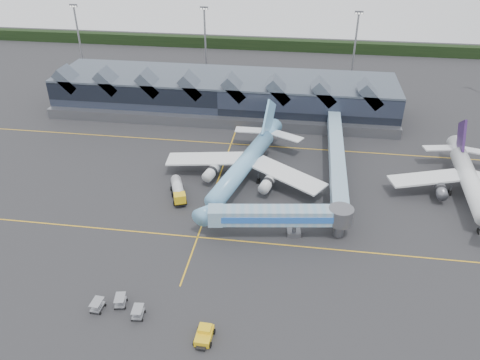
# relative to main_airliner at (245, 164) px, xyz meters

# --- Properties ---
(ground) EXTENTS (260.00, 260.00, 0.00)m
(ground) POSITION_rel_main_airliner_xyz_m (-5.45, -12.18, -3.75)
(ground) COLOR #2D2C2F
(ground) RESTS_ON ground
(taxi_stripes) EXTENTS (120.00, 60.00, 0.01)m
(taxi_stripes) POSITION_rel_main_airliner_xyz_m (-5.45, -2.18, -3.74)
(taxi_stripes) COLOR gold
(taxi_stripes) RESTS_ON ground
(tree_line_far) EXTENTS (260.00, 4.00, 4.00)m
(tree_line_far) POSITION_rel_main_airliner_xyz_m (-5.45, 97.82, -1.75)
(tree_line_far) COLOR black
(tree_line_far) RESTS_ON ground
(terminal) EXTENTS (90.00, 22.25, 12.52)m
(terminal) POSITION_rel_main_airliner_xyz_m (-10.52, 35.17, 1.13)
(terminal) COLOR black
(terminal) RESTS_ON ground
(light_masts) EXTENTS (132.40, 42.56, 22.45)m
(light_masts) POSITION_rel_main_airliner_xyz_m (15.55, 50.62, 8.74)
(light_masts) COLOR gray
(light_masts) RESTS_ON ground
(main_airliner) EXTENTS (33.56, 39.27, 12.75)m
(main_airliner) POSITION_rel_main_airliner_xyz_m (0.00, 0.00, 0.00)
(main_airliner) COLOR #75AFEE
(main_airliner) RESTS_ON ground
(regional_jet) EXTENTS (30.23, 32.99, 11.32)m
(regional_jet) POSITION_rel_main_airliner_xyz_m (43.24, 0.09, -0.15)
(regional_jet) COLOR white
(regional_jet) RESTS_ON ground
(jet_bridge) EXTENTS (24.32, 6.76, 5.61)m
(jet_bridge) POSITION_rel_main_airliner_xyz_m (9.78, -17.34, 0.15)
(jet_bridge) COLOR #75A5C4
(jet_bridge) RESTS_ON ground
(fuel_truck) EXTENTS (4.90, 8.47, 2.89)m
(fuel_truck) POSITION_rel_main_airliner_xyz_m (-11.96, -8.18, -2.13)
(fuel_truck) COLOR black
(fuel_truck) RESTS_ON ground
(pushback_tug) EXTENTS (2.47, 3.81, 1.65)m
(pushback_tug) POSITION_rel_main_airliner_xyz_m (0.20, -41.13, -3.01)
(pushback_tug) COLOR yellow
(pushback_tug) RESTS_ON ground
(baggage_carts) EXTENTS (7.63, 4.09, 1.54)m
(baggage_carts) POSITION_rel_main_airliner_xyz_m (-12.69, -37.98, -2.88)
(baggage_carts) COLOR #96989E
(baggage_carts) RESTS_ON ground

